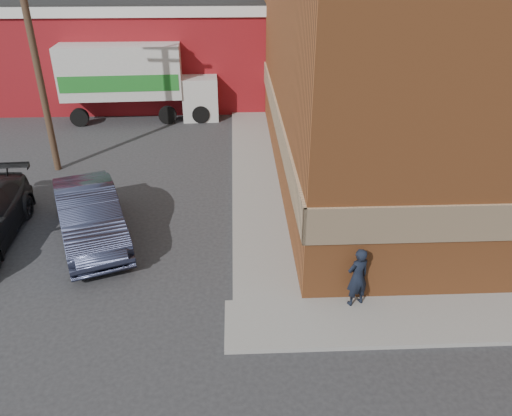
# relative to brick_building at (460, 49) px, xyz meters

# --- Properties ---
(ground) EXTENTS (90.00, 90.00, 0.00)m
(ground) POSITION_rel_brick_building_xyz_m (-8.50, -9.00, -4.68)
(ground) COLOR #28282B
(ground) RESTS_ON ground
(brick_building) EXTENTS (14.25, 18.25, 9.36)m
(brick_building) POSITION_rel_brick_building_xyz_m (0.00, 0.00, 0.00)
(brick_building) COLOR brown
(brick_building) RESTS_ON ground
(sidewalk_west) EXTENTS (1.80, 18.00, 0.12)m
(sidewalk_west) POSITION_rel_brick_building_xyz_m (-7.90, 0.00, -4.62)
(sidewalk_west) COLOR gray
(sidewalk_west) RESTS_ON ground
(warehouse) EXTENTS (16.30, 8.30, 5.60)m
(warehouse) POSITION_rel_brick_building_xyz_m (-14.50, 11.00, -1.87)
(warehouse) COLOR maroon
(warehouse) RESTS_ON ground
(utility_pole) EXTENTS (2.00, 0.26, 9.00)m
(utility_pole) POSITION_rel_brick_building_xyz_m (-16.00, 0.00, 0.06)
(utility_pole) COLOR #463223
(utility_pole) RESTS_ON ground
(man) EXTENTS (0.70, 0.59, 1.64)m
(man) POSITION_rel_brick_building_xyz_m (-5.67, -9.25, -3.74)
(man) COLOR black
(man) RESTS_ON sidewalk_south
(sedan) EXTENTS (3.48, 5.38, 1.67)m
(sedan) POSITION_rel_brick_building_xyz_m (-13.19, -5.57, -3.85)
(sedan) COLOR #2C314A
(sedan) RESTS_ON ground
(box_truck) EXTENTS (7.91, 2.71, 3.85)m
(box_truck) POSITION_rel_brick_building_xyz_m (-13.59, 6.60, -2.46)
(box_truck) COLOR silver
(box_truck) RESTS_ON ground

